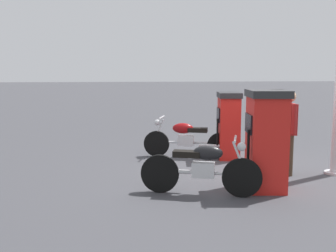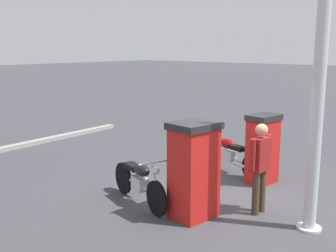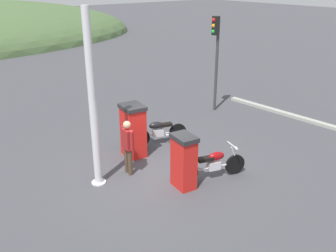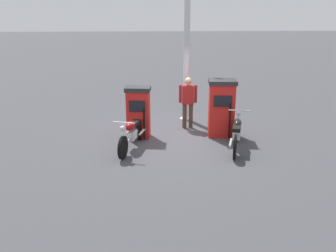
{
  "view_description": "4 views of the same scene",
  "coord_description": "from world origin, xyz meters",
  "px_view_note": "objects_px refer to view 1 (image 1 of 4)",
  "views": [
    {
      "loc": [
        2.3,
        7.62,
        2.01
      ],
      "look_at": [
        1.48,
        0.22,
        0.97
      ],
      "focal_mm": 43.11,
      "sensor_mm": 36.0,
      "label": 1
    },
    {
      "loc": [
        -4.14,
        6.59,
        2.92
      ],
      "look_at": [
        1.42,
        0.19,
        1.28
      ],
      "focal_mm": 43.84,
      "sensor_mm": 36.0,
      "label": 2
    },
    {
      "loc": [
        -5.84,
        -7.9,
        5.34
      ],
      "look_at": [
        0.64,
        0.36,
        1.1
      ],
      "focal_mm": 40.03,
      "sensor_mm": 36.0,
      "label": 3
    },
    {
      "loc": [
        9.85,
        -1.02,
        3.53
      ],
      "look_at": [
        0.85,
        -0.42,
        0.62
      ],
      "focal_mm": 37.83,
      "sensor_mm": 36.0,
      "label": 4
    }
  ],
  "objects_px": {
    "fuel_pump_near": "(229,125)",
    "attendant_person": "(289,127)",
    "fuel_pump_far": "(266,140)",
    "motorcycle_far_pump": "(202,167)",
    "motorcycle_near_pump": "(187,138)"
  },
  "relations": [
    {
      "from": "fuel_pump_near",
      "to": "attendant_person",
      "type": "xyz_separation_m",
      "value": [
        -0.77,
        1.54,
        0.16
      ]
    },
    {
      "from": "fuel_pump_near",
      "to": "fuel_pump_far",
      "type": "relative_size",
      "value": 0.9
    },
    {
      "from": "fuel_pump_far",
      "to": "attendant_person",
      "type": "bearing_deg",
      "value": -130.74
    },
    {
      "from": "motorcycle_far_pump",
      "to": "fuel_pump_near",
      "type": "bearing_deg",
      "value": -113.1
    },
    {
      "from": "fuel_pump_near",
      "to": "motorcycle_far_pump",
      "type": "bearing_deg",
      "value": 66.9
    },
    {
      "from": "attendant_person",
      "to": "motorcycle_near_pump",
      "type": "bearing_deg",
      "value": -44.95
    },
    {
      "from": "fuel_pump_near",
      "to": "fuel_pump_far",
      "type": "xyz_separation_m",
      "value": [
        -0.0,
        2.43,
        0.09
      ]
    },
    {
      "from": "fuel_pump_far",
      "to": "motorcycle_far_pump",
      "type": "height_order",
      "value": "fuel_pump_far"
    },
    {
      "from": "fuel_pump_far",
      "to": "motorcycle_far_pump",
      "type": "bearing_deg",
      "value": 9.69
    },
    {
      "from": "fuel_pump_near",
      "to": "fuel_pump_far",
      "type": "distance_m",
      "value": 2.43
    },
    {
      "from": "motorcycle_near_pump",
      "to": "motorcycle_far_pump",
      "type": "xyz_separation_m",
      "value": [
        0.19,
        2.79,
        0.02
      ]
    },
    {
      "from": "fuel_pump_near",
      "to": "motorcycle_near_pump",
      "type": "height_order",
      "value": "fuel_pump_near"
    },
    {
      "from": "attendant_person",
      "to": "fuel_pump_near",
      "type": "bearing_deg",
      "value": -63.26
    },
    {
      "from": "motorcycle_far_pump",
      "to": "fuel_pump_far",
      "type": "bearing_deg",
      "value": -170.31
    },
    {
      "from": "fuel_pump_near",
      "to": "motorcycle_far_pump",
      "type": "distance_m",
      "value": 2.87
    }
  ]
}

